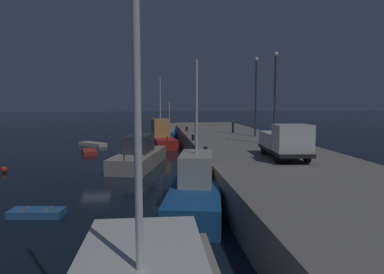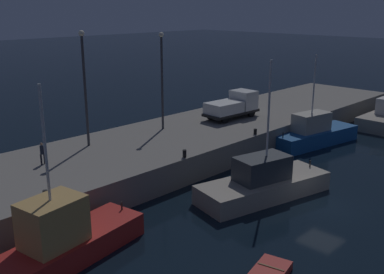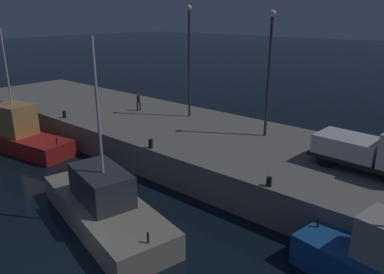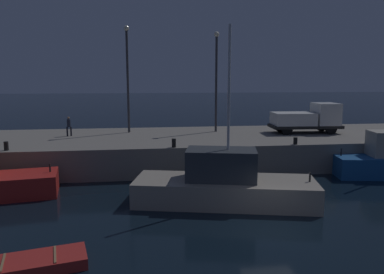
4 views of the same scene
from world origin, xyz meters
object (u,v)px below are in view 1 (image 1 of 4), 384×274
object	(u,v)px
lamp_post_east	(275,91)
bollard_central	(187,129)
utility_truck	(285,141)
dinghy_red_small	(93,144)
dinghy_orange_near	(90,152)
rowboat_white_mid	(37,213)
mooring_buoy_mid	(4,170)
fishing_boat_orange	(139,155)
lamp_post_west	(256,91)
bollard_west	(206,150)
fishing_trawler_red	(196,190)
fishing_boat_blue	(161,137)
mooring_buoy_near	(123,140)
dockworker	(233,126)
fishing_trawler_green	(170,133)
bollard_east	(193,138)

from	to	relation	value
lamp_post_east	bollard_central	distance (m)	16.97
utility_truck	dinghy_red_small	bearing A→B (deg)	-144.88
dinghy_orange_near	rowboat_white_mid	world-z (taller)	dinghy_orange_near
mooring_buoy_mid	fishing_boat_orange	bearing A→B (deg)	98.78
lamp_post_east	lamp_post_west	bearing A→B (deg)	176.64
bollard_west	bollard_central	world-z (taller)	bollard_central
fishing_trawler_red	fishing_boat_blue	xyz separation A→B (m)	(-27.37, -1.44, 0.15)
dinghy_orange_near	lamp_post_east	bearing A→B (deg)	60.88
utility_truck	rowboat_white_mid	bearing A→B (deg)	-74.40
dinghy_red_small	mooring_buoy_mid	bearing A→B (deg)	-14.97
fishing_boat_blue	bollard_west	size ratio (longest dim) A/B	19.83
dinghy_orange_near	mooring_buoy_near	distance (m)	11.93
lamp_post_east	fishing_boat_blue	bearing A→B (deg)	-147.97
fishing_trawler_red	lamp_post_west	xyz separation A→B (m)	(-18.75, 9.03, 6.12)
fishing_boat_blue	mooring_buoy_mid	bearing A→B (deg)	-41.03
mooring_buoy_mid	lamp_post_west	size ratio (longest dim) A/B	0.06
lamp_post_east	dockworker	size ratio (longest dim) A/B	5.41
lamp_post_east	rowboat_white_mid	bearing A→B (deg)	-55.57
dinghy_red_small	dockworker	world-z (taller)	dockworker
mooring_buoy_near	utility_truck	distance (m)	32.56
fishing_trawler_green	utility_truck	distance (m)	34.80
fishing_trawler_green	bollard_central	world-z (taller)	fishing_trawler_green
dockworker	bollard_east	distance (m)	9.87
utility_truck	mooring_buoy_mid	bearing A→B (deg)	-109.47
dinghy_red_small	bollard_east	world-z (taller)	bollard_east
bollard_west	lamp_post_west	bearing A→B (deg)	147.59
lamp_post_west	bollard_central	distance (m)	11.38
fishing_trawler_red	utility_truck	world-z (taller)	fishing_trawler_red
utility_truck	bollard_east	xyz separation A→B (m)	(-11.75, -5.15, -0.93)
fishing_trawler_red	dinghy_orange_near	xyz separation A→B (m)	(-21.59, -9.84, -0.87)
utility_truck	bollard_west	distance (m)	6.16
utility_truck	lamp_post_west	bearing A→B (deg)	171.29
fishing_boat_orange	mooring_buoy_near	bearing A→B (deg)	-170.87
fishing_boat_blue	dinghy_orange_near	bearing A→B (deg)	-55.45
dinghy_orange_near	rowboat_white_mid	distance (m)	22.12
lamp_post_east	dockworker	world-z (taller)	lamp_post_east
lamp_post_west	bollard_west	world-z (taller)	lamp_post_west
lamp_post_east	bollard_east	size ratio (longest dim) A/B	14.49
rowboat_white_mid	mooring_buoy_near	distance (m)	33.71
mooring_buoy_near	dockworker	distance (m)	17.72
fishing_boat_blue	lamp_post_east	size ratio (longest dim) A/B	1.15
mooring_buoy_mid	bollard_east	xyz separation A→B (m)	(-3.99, 16.80, 2.14)
fishing_boat_orange	dockworker	bearing A→B (deg)	131.65
bollard_west	fishing_trawler_red	bearing A→B (deg)	-12.83
fishing_trawler_red	mooring_buoy_mid	bearing A→B (deg)	-127.24
fishing_trawler_red	bollard_east	size ratio (longest dim) A/B	16.76
lamp_post_west	fishing_trawler_green	bearing A→B (deg)	-155.21
dockworker	dinghy_orange_near	bearing A→B (deg)	-84.05
bollard_west	bollard_central	size ratio (longest dim) A/B	0.86
bollard_west	dockworker	bearing A→B (deg)	160.03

